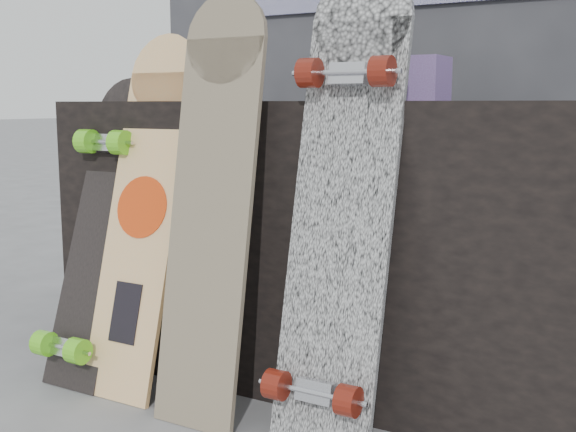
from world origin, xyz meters
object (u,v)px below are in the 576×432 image
Objects in this scene: longboard_celtic at (212,195)px; longboard_cascadia at (342,197)px; longboard_geisha at (145,202)px; skateboard_dark at (98,225)px; vendor_table at (335,240)px.

longboard_cascadia is (0.32, 0.06, 0.01)m from longboard_celtic.
longboard_geisha reaches higher than skateboard_dark.
longboard_geisha is 0.30m from longboard_celtic.
longboard_cascadia reaches higher than vendor_table.
skateboard_dark is at bearing 172.43° from longboard_celtic.
vendor_table is at bearing 39.96° from longboard_geisha.
vendor_table is at bearing 118.28° from longboard_cascadia.
longboard_geisha is 0.18m from skateboard_dark.
vendor_table is 1.84× the size of skateboard_dark.
vendor_table is 0.47m from longboard_celtic.
longboard_cascadia is 1.28× the size of skateboard_dark.
longboard_cascadia is (0.61, -0.01, 0.06)m from longboard_geisha.
vendor_table is 1.43× the size of longboard_cascadia.
longboard_geisha is 1.14× the size of skateboard_dark.
longboard_cascadia is 0.79m from skateboard_dark.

